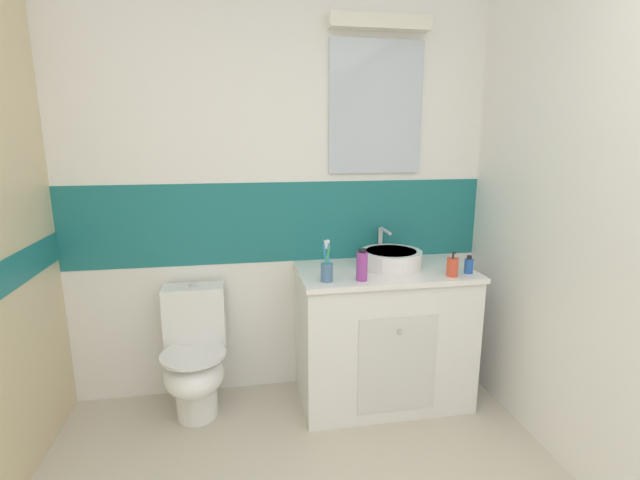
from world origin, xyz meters
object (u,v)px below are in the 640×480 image
object	(u,v)px
perfume_flask_small	(469,265)
toilet	(195,357)
mouthwash_bottle	(362,265)
toothbrush_cup	(327,270)
soap_dispenser	(452,267)
sink_basin	(391,258)

from	to	relation	value
perfume_flask_small	toilet	bearing A→B (deg)	172.39
toilet	mouthwash_bottle	xyz separation A→B (m)	(0.94, -0.23, 0.58)
toothbrush_cup	toilet	bearing A→B (deg)	163.93
toothbrush_cup	soap_dispenser	bearing A→B (deg)	-2.18
toilet	soap_dispenser	world-z (taller)	soap_dispenser
sink_basin	mouthwash_bottle	xyz separation A→B (m)	(-0.24, -0.23, 0.03)
sink_basin	toilet	size ratio (longest dim) A/B	0.54
toothbrush_cup	perfume_flask_small	size ratio (longest dim) A/B	2.20
soap_dispenser	mouthwash_bottle	bearing A→B (deg)	178.51
mouthwash_bottle	perfume_flask_small	distance (m)	0.64
sink_basin	mouthwash_bottle	world-z (taller)	sink_basin
toothbrush_cup	perfume_flask_small	bearing A→B (deg)	0.26
soap_dispenser	perfume_flask_small	distance (m)	0.12
toothbrush_cup	soap_dispenser	distance (m)	0.72
sink_basin	toilet	distance (m)	1.30
sink_basin	toothbrush_cup	distance (m)	0.49
soap_dispenser	mouthwash_bottle	xyz separation A→B (m)	(-0.52, 0.01, 0.03)
sink_basin	soap_dispenser	distance (m)	0.37
toilet	mouthwash_bottle	world-z (taller)	mouthwash_bottle
sink_basin	soap_dispenser	xyz separation A→B (m)	(0.28, -0.24, -0.00)
toilet	soap_dispenser	bearing A→B (deg)	-9.40
toothbrush_cup	mouthwash_bottle	distance (m)	0.19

